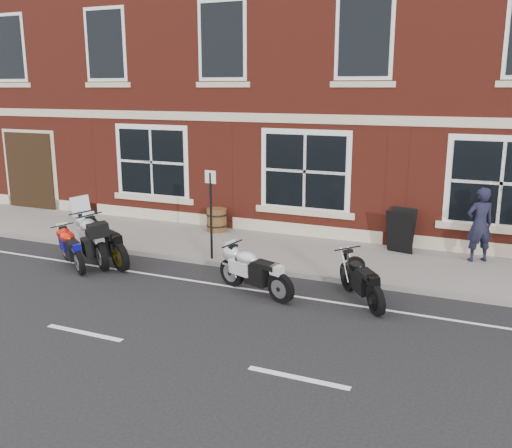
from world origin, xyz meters
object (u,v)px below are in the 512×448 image
object	(u,v)px
moto_sport_black	(106,239)
pedestrian_left	(480,225)
moto_sport_red	(73,247)
parking_sign	(211,208)
moto_naked_black	(362,277)
moto_sport_silver	(255,269)
a_board_sign	(401,231)
barrel_planter	(217,220)
moto_touring_silver	(94,236)

from	to	relation	value
moto_sport_black	pedestrian_left	size ratio (longest dim) A/B	1.16
moto_sport_red	parking_sign	size ratio (longest dim) A/B	0.75
moto_sport_red	moto_naked_black	bearing A→B (deg)	-50.18
moto_sport_silver	parking_sign	xyz separation A→B (m)	(-1.83, 1.52, 0.85)
a_board_sign	parking_sign	bearing A→B (deg)	-137.22
moto_sport_black	pedestrian_left	world-z (taller)	pedestrian_left
a_board_sign	barrel_planter	xyz separation A→B (m)	(-5.29, 0.03, -0.22)
pedestrian_left	moto_naked_black	bearing A→B (deg)	29.94
moto_touring_silver	moto_sport_black	distance (m)	0.38
moto_sport_red	pedestrian_left	xyz separation A→B (m)	(8.93, 3.97, 0.53)
moto_sport_red	parking_sign	distance (m)	3.45
moto_naked_black	parking_sign	size ratio (longest dim) A/B	0.77
moto_naked_black	moto_sport_red	bearing A→B (deg)	147.35
moto_naked_black	barrel_planter	xyz separation A→B (m)	(-5.14, 3.56, -0.06)
parking_sign	moto_sport_black	bearing A→B (deg)	-148.78
moto_sport_black	a_board_sign	distance (m)	7.40
a_board_sign	parking_sign	distance (m)	4.86
moto_sport_black	a_board_sign	bearing A→B (deg)	-34.24
pedestrian_left	a_board_sign	xyz separation A→B (m)	(-1.86, 0.07, -0.35)
parking_sign	moto_sport_red	bearing A→B (deg)	-143.28
moto_touring_silver	barrel_planter	world-z (taller)	moto_touring_silver
parking_sign	moto_touring_silver	bearing A→B (deg)	-152.22
moto_sport_black	a_board_sign	size ratio (longest dim) A/B	1.89
moto_touring_silver	pedestrian_left	bearing A→B (deg)	-31.30
moto_sport_black	parking_sign	bearing A→B (deg)	-39.52
moto_sport_black	moto_naked_black	size ratio (longest dim) A/B	1.25
moto_touring_silver	moto_sport_silver	world-z (taller)	moto_touring_silver
moto_sport_black	moto_sport_silver	world-z (taller)	moto_sport_black
moto_sport_red	moto_sport_black	distance (m)	0.79
moto_sport_silver	moto_sport_black	bearing A→B (deg)	103.96
moto_sport_silver	moto_sport_red	bearing A→B (deg)	111.57
moto_sport_silver	a_board_sign	world-z (taller)	a_board_sign
moto_touring_silver	moto_sport_red	size ratio (longest dim) A/B	1.19
pedestrian_left	barrel_planter	bearing A→B (deg)	-30.78
barrel_planter	parking_sign	world-z (taller)	parking_sign
moto_sport_silver	a_board_sign	distance (m)	4.60
moto_sport_black	barrel_planter	xyz separation A→B (m)	(1.24, 3.49, -0.14)
moto_touring_silver	moto_sport_silver	size ratio (longest dim) A/B	0.99
a_board_sign	moto_touring_silver	bearing A→B (deg)	-141.62
moto_sport_black	parking_sign	xyz separation A→B (m)	(2.40, 1.00, 0.79)
moto_touring_silver	moto_sport_black	size ratio (longest dim) A/B	0.92
moto_touring_silver	moto_naked_black	distance (m)	6.77
moto_sport_red	barrel_planter	distance (m)	4.44
moto_sport_black	pedestrian_left	distance (m)	9.06
moto_naked_black	a_board_sign	size ratio (longest dim) A/B	1.51
moto_touring_silver	parking_sign	distance (m)	3.04
moto_sport_red	moto_naked_black	distance (m)	6.94
moto_touring_silver	barrel_planter	xyz separation A→B (m)	(1.63, 3.46, -0.17)
moto_sport_red	pedestrian_left	size ratio (longest dim) A/B	0.90
moto_sport_black	moto_naked_black	xyz separation A→B (m)	(6.39, -0.06, -0.08)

